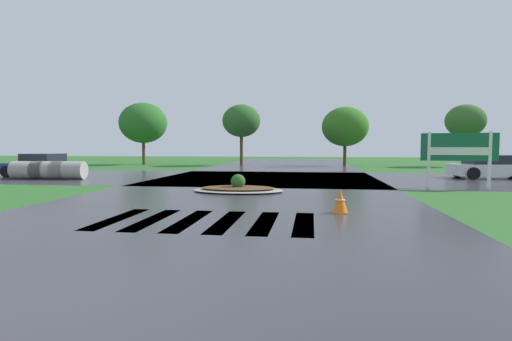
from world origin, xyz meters
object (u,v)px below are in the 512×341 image
median_island (238,188)px  car_dark_suv (493,167)px  estate_billboard (459,150)px  drainage_pipe_stack (49,170)px  traffic_cone (340,201)px  car_blue_compact (41,166)px

median_island → car_dark_suv: bearing=33.1°
estate_billboard → median_island: estate_billboard is taller
car_dark_suv → median_island: bearing=-152.5°
drainage_pipe_stack → traffic_cone: size_ratio=6.19×
estate_billboard → car_dark_suv: size_ratio=0.63×
estate_billboard → car_blue_compact: (-21.42, 3.46, -0.99)m
median_island → estate_billboard: bearing=15.9°
median_island → car_blue_compact: bearing=154.6°
car_blue_compact → drainage_pipe_stack: car_blue_compact is taller
estate_billboard → traffic_cone: (-5.29, -6.98, -1.29)m
estate_billboard → traffic_cone: size_ratio=4.60×
drainage_pipe_stack → car_dark_suv: bearing=9.3°
median_island → drainage_pipe_stack: (-10.99, 4.34, 0.35)m
median_island → car_dark_suv: car_dark_suv is taller
drainage_pipe_stack → traffic_cone: (14.54, -8.81, -0.17)m
drainage_pipe_stack → traffic_cone: 17.00m
car_dark_suv → estate_billboard: bearing=-128.9°
car_blue_compact → car_dark_suv: 25.24m
car_blue_compact → traffic_cone: bearing=152.6°
estate_billboard → median_island: bearing=24.9°
estate_billboard → median_island: size_ratio=0.84×
median_island → drainage_pipe_stack: drainage_pipe_stack is taller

